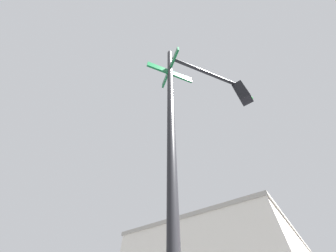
% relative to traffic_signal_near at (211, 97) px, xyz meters
% --- Properties ---
extents(traffic_signal_near, '(1.76, 2.58, 6.14)m').
position_rel_traffic_signal_near_xyz_m(traffic_signal_near, '(0.00, 0.00, 0.00)').
color(traffic_signal_near, black).
rests_on(traffic_signal_near, ground_plane).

